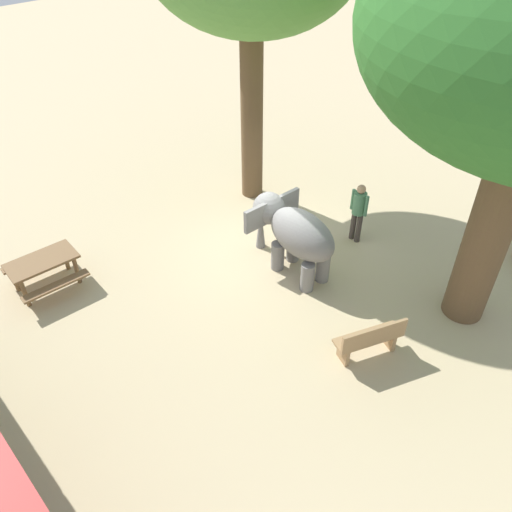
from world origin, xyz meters
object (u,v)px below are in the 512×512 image
at_px(elephant, 294,232).
at_px(wooden_bench, 370,339).
at_px(picnic_table_near, 43,267).
at_px(person_handler, 359,209).

distance_m(elephant, wooden_bench, 3.08).
bearing_deg(picnic_table_near, wooden_bench, -56.39).
relative_size(elephant, person_handler, 1.52).
height_order(elephant, person_handler, elephant).
bearing_deg(picnic_table_near, person_handler, -26.28).
height_order(elephant, wooden_bench, elephant).
distance_m(person_handler, wooden_bench, 3.89).
bearing_deg(wooden_bench, picnic_table_near, 142.44).
relative_size(wooden_bench, picnic_table_near, 0.91).
bearing_deg(elephant, wooden_bench, 166.34).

